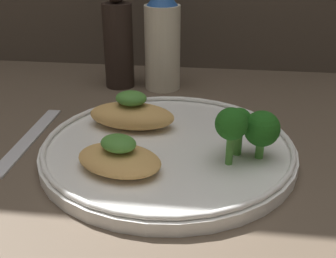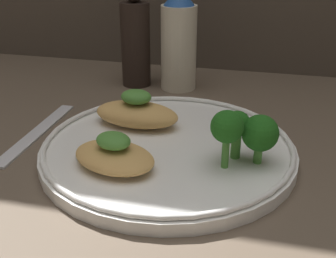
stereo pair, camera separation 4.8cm
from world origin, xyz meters
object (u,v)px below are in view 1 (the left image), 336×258
Objects in this scene: sauce_bottle at (162,41)px; broccoli_bunch at (247,127)px; plate at (168,148)px; pepper_grinder at (118,42)px.

broccoli_bunch is at bearing -63.64° from sauce_bottle.
plate is 1.76× the size of pepper_grinder.
sauce_bottle is at bearing 116.36° from broccoli_bunch.
plate is 24.38cm from sauce_bottle.
broccoli_bunch is at bearing -14.19° from plate.
sauce_bottle is (-12.53, 25.28, 2.59)cm from broccoli_bunch.
plate is at bearing -64.37° from pepper_grinder.
pepper_grinder is at bearing 127.98° from broccoli_bunch.
sauce_bottle is at bearing 99.52° from plate.
plate is 9.88cm from broccoli_bunch.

